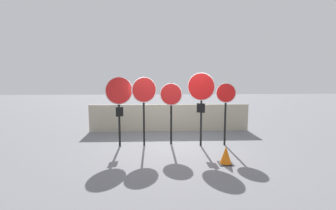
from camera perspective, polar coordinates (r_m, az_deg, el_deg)
name	(u,v)px	position (r m, az deg, el deg)	size (l,w,h in m)	color
ground_plane	(173,146)	(8.85, 0.99, -8.93)	(40.00, 40.00, 0.00)	slate
fence_back	(169,118)	(10.89, 0.30, -2.82)	(6.60, 0.12, 1.12)	#A89E89
stop_sign_0	(119,96)	(8.59, -10.59, 1.85)	(0.86, 0.36, 2.32)	black
stop_sign_1	(144,95)	(8.59, -5.23, 2.18)	(0.80, 0.32, 2.30)	black
stop_sign_2	(171,100)	(8.75, 0.68, 1.14)	(0.75, 0.17, 2.11)	black
stop_sign_3	(201,93)	(8.59, 7.23, 2.71)	(0.85, 0.38, 2.45)	black
stop_sign_4	(226,100)	(8.85, 12.46, 1.11)	(0.65, 0.19, 2.11)	black
traffic_cone_0	(226,155)	(7.33, 12.47, -10.65)	(0.38, 0.38, 0.48)	black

